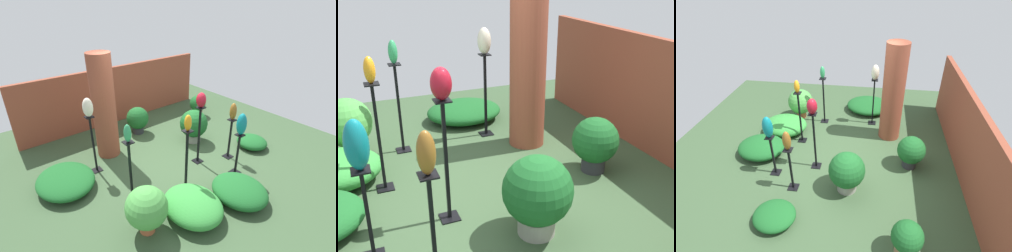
% 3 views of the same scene
% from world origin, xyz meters
% --- Properties ---
extents(ground_plane, '(8.00, 8.00, 0.00)m').
position_xyz_m(ground_plane, '(0.00, 0.00, 0.00)').
color(ground_plane, '#385133').
extents(brick_wall_back, '(5.60, 0.12, 1.61)m').
position_xyz_m(brick_wall_back, '(0.00, 2.70, 0.81)').
color(brick_wall_back, brown).
rests_on(brick_wall_back, ground).
extents(brick_pillar, '(0.52, 0.52, 2.37)m').
position_xyz_m(brick_pillar, '(-1.13, 1.22, 1.19)').
color(brick_pillar, brown).
rests_on(brick_pillar, ground).
extents(pedestal_amber, '(0.20, 0.20, 1.32)m').
position_xyz_m(pedestal_amber, '(-0.61, -0.91, 0.61)').
color(pedestal_amber, black).
rests_on(pedestal_amber, ground).
extents(pedestal_teal, '(0.20, 0.20, 0.93)m').
position_xyz_m(pedestal_teal, '(0.59, -1.16, 0.42)').
color(pedestal_teal, black).
rests_on(pedestal_teal, ground).
extents(pedestal_jade, '(0.20, 0.20, 1.28)m').
position_xyz_m(pedestal_jade, '(-1.58, -0.54, 0.59)').
color(pedestal_jade, black).
rests_on(pedestal_jade, ground).
extents(pedestal_bronze, '(0.20, 0.20, 0.96)m').
position_xyz_m(pedestal_bronze, '(0.95, -0.67, 0.43)').
color(pedestal_bronze, black).
rests_on(pedestal_bronze, ground).
extents(pedestal_ruby, '(0.20, 0.20, 1.33)m').
position_xyz_m(pedestal_ruby, '(0.27, -0.36, 0.61)').
color(pedestal_ruby, black).
rests_on(pedestal_ruby, ground).
extents(pedestal_ivory, '(0.20, 0.20, 1.28)m').
position_xyz_m(pedestal_ivory, '(-1.66, 0.77, 0.59)').
color(pedestal_ivory, black).
rests_on(pedestal_ivory, ground).
extents(art_vase_amber, '(0.13, 0.12, 0.30)m').
position_xyz_m(art_vase_amber, '(-0.61, -0.91, 1.47)').
color(art_vase_amber, orange).
rests_on(art_vase_amber, pedestal_amber).
extents(art_vase_teal, '(0.19, 0.20, 0.46)m').
position_xyz_m(art_vase_teal, '(0.59, -1.16, 1.15)').
color(art_vase_teal, '#0F727A').
rests_on(art_vase_teal, pedestal_teal).
extents(art_vase_jade, '(0.13, 0.12, 0.32)m').
position_xyz_m(art_vase_jade, '(-1.58, -0.54, 1.44)').
color(art_vase_jade, '#2D9356').
rests_on(art_vase_jade, pedestal_jade).
extents(art_vase_bronze, '(0.14, 0.15, 0.38)m').
position_xyz_m(art_vase_bronze, '(0.95, -0.67, 1.15)').
color(art_vase_bronze, brown).
rests_on(art_vase_bronze, pedestal_bronze).
extents(art_vase_ruby, '(0.21, 0.20, 0.32)m').
position_xyz_m(art_vase_ruby, '(0.27, -0.36, 1.49)').
color(art_vase_ruby, maroon).
rests_on(art_vase_ruby, pedestal_ruby).
extents(art_vase_ivory, '(0.20, 0.20, 0.39)m').
position_xyz_m(art_vase_ivory, '(-1.66, 0.77, 1.47)').
color(art_vase_ivory, beige).
rests_on(art_vase_ivory, pedestal_ivory).
extents(potted_plant_front_right, '(0.68, 0.68, 0.83)m').
position_xyz_m(potted_plant_front_right, '(-1.73, -1.24, 0.47)').
color(potted_plant_front_right, '#B25B38').
rests_on(potted_plant_front_right, ground).
extents(potted_plant_front_left, '(0.70, 0.70, 0.84)m').
position_xyz_m(potted_plant_front_left, '(0.84, 0.39, 0.46)').
color(potted_plant_front_left, gray).
rests_on(potted_plant_front_left, ground).
extents(potted_plant_back_center, '(0.49, 0.49, 0.64)m').
position_xyz_m(potted_plant_back_center, '(2.03, 1.44, 0.36)').
color(potted_plant_back_center, '#936B4C').
rests_on(potted_plant_back_center, ground).
extents(potted_plant_mid_left, '(0.59, 0.59, 0.73)m').
position_xyz_m(potted_plant_mid_left, '(-0.02, 1.65, 0.41)').
color(potted_plant_mid_left, '#2D2D33').
rests_on(potted_plant_mid_left, ground).
extents(foliage_bed_east, '(0.93, 1.06, 0.36)m').
position_xyz_m(foliage_bed_east, '(0.01, -1.70, 0.18)').
color(foliage_bed_east, '#195923').
rests_on(foliage_bed_east, ground).
extents(foliage_bed_west, '(1.08, 1.26, 0.33)m').
position_xyz_m(foliage_bed_west, '(-2.37, 0.62, 0.16)').
color(foliage_bed_west, '#195923').
rests_on(foliage_bed_west, ground).
extents(foliage_bed_center, '(0.95, 1.11, 0.40)m').
position_xyz_m(foliage_bed_center, '(-0.94, -1.44, 0.20)').
color(foliage_bed_center, '#338C38').
rests_on(foliage_bed_center, ground).
extents(foliage_bed_rear, '(0.70, 0.74, 0.27)m').
position_xyz_m(foliage_bed_rear, '(1.76, -0.75, 0.14)').
color(foliage_bed_rear, '#195923').
rests_on(foliage_bed_rear, ground).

